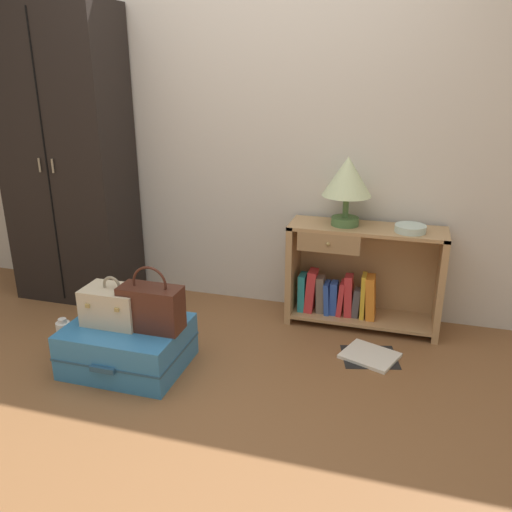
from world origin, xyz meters
TOP-DOWN VIEW (x-y plane):
  - ground_plane at (0.00, 0.00)m, footprint 9.00×9.00m
  - back_wall at (0.00, 1.50)m, footprint 6.40×0.10m
  - wardrobe at (-1.30, 1.20)m, footprint 0.81×0.47m
  - bookshelf at (0.70, 1.28)m, footprint 0.96×0.32m
  - table_lamp at (0.60, 1.27)m, footprint 0.30×0.30m
  - bowl at (0.99, 1.24)m, footprint 0.18×0.18m
  - suitcase_large at (-0.46, 0.38)m, footprint 0.64×0.53m
  - train_case at (-0.53, 0.39)m, footprint 0.32×0.22m
  - handbag at (-0.30, 0.38)m, footprint 0.34×0.15m
  - bottle at (-0.91, 0.43)m, footprint 0.08×0.08m
  - open_book_on_floor at (0.84, 0.86)m, footprint 0.37×0.34m

SIDE VIEW (x-z plane):
  - ground_plane at x=0.00m, z-range 0.00..0.00m
  - open_book_on_floor at x=0.84m, z-range 0.00..0.02m
  - bottle at x=-0.91m, z-range -0.01..0.20m
  - suitcase_large at x=-0.46m, z-range 0.00..0.26m
  - bookshelf at x=0.70m, z-range -0.02..0.65m
  - train_case at x=-0.53m, z-range 0.22..0.50m
  - handbag at x=-0.30m, z-range 0.20..0.56m
  - bowl at x=0.99m, z-range 0.66..0.71m
  - table_lamp at x=0.60m, z-range 0.74..1.17m
  - wardrobe at x=-1.30m, z-range 0.00..1.98m
  - back_wall at x=0.00m, z-range 0.00..2.60m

